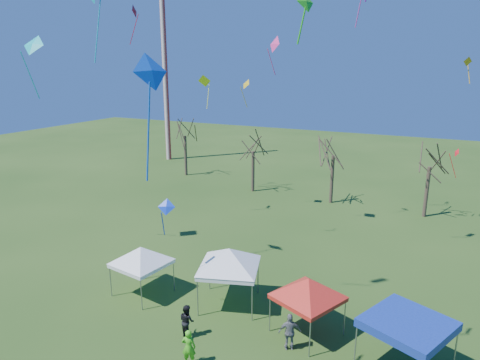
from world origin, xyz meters
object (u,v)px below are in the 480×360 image
object	(u,v)px
tent_white_west	(141,250)
tent_white_mid	(229,252)
tent_red	(309,282)
person_grey	(290,332)
radio_mast	(165,68)
person_dark	(187,321)
tree_0	(185,122)
person_green	(189,347)
tree_1	(253,137)
tent_blue	(408,325)
tree_2	(334,138)
tree_3	(432,149)

from	to	relation	value
tent_white_west	tent_white_mid	size ratio (longest dim) A/B	0.91
tent_red	person_grey	bearing A→B (deg)	-102.30
radio_mast	tent_white_mid	size ratio (longest dim) A/B	6.00
tent_white_mid	person_grey	world-z (taller)	tent_white_mid
person_dark	tree_0	bearing A→B (deg)	-29.86
person_green	person_grey	distance (m)	4.70
radio_mast	person_grey	distance (m)	45.29
tree_0	tree_1	size ratio (longest dim) A/B	1.12
tent_red	person_dark	distance (m)	6.21
tent_blue	tree_1	bearing A→B (deg)	127.55
tent_white_mid	person_grey	distance (m)	5.38
radio_mast	person_grey	xyz separation A→B (m)	(29.45, -32.40, -11.59)
tent_white_west	tent_blue	size ratio (longest dim) A/B	0.91
tent_blue	person_grey	world-z (taller)	tent_blue
person_dark	person_grey	size ratio (longest dim) A/B	0.92
radio_mast	tent_red	bearing A→B (deg)	-46.01
person_grey	tree_2	bearing A→B (deg)	-106.83
tent_white_mid	tree_0	bearing A→B (deg)	127.38
tent_white_west	person_grey	distance (m)	9.62
tree_2	person_dark	xyz separation A→B (m)	(-1.05, -24.02, -5.45)
tree_2	tree_1	bearing A→B (deg)	178.15
radio_mast	person_dark	bearing A→B (deg)	-53.84
tent_white_mid	tent_red	size ratio (longest dim) A/B	1.14
tree_2	tent_white_mid	xyz separation A→B (m)	(-0.53, -20.49, -3.18)
tree_1	tree_2	bearing A→B (deg)	-1.85
tree_2	radio_mast	bearing A→B (deg)	159.43
person_dark	person_grey	world-z (taller)	person_grey
tent_white_mid	person_dark	distance (m)	4.22
tree_2	tree_3	distance (m)	8.41
tree_1	tent_red	xyz separation A→B (m)	(12.55, -21.50, -3.01)
tent_red	tent_blue	xyz separation A→B (m)	(4.61, -0.82, -0.49)
tent_white_west	tent_white_mid	xyz separation A→B (m)	(5.04, 1.19, 0.38)
person_dark	person_green	xyz separation A→B (m)	(1.18, -1.69, 0.01)
tree_2	tree_0	bearing A→B (deg)	170.76
tent_blue	person_green	distance (m)	9.48
tree_0	tent_white_mid	distance (m)	29.76
tent_white_west	tree_3	bearing A→B (deg)	56.79
radio_mast	tree_3	size ratio (longest dim) A/B	3.16
tree_3	person_grey	distance (m)	23.49
person_dark	person_green	bearing A→B (deg)	152.20
tree_2	person_dark	distance (m)	24.65
tree_3	tent_white_west	xyz separation A→B (m)	(-13.97, -21.34, -3.35)
person_green	tree_0	bearing A→B (deg)	-76.65
tree_3	person_grey	xyz separation A→B (m)	(-4.59, -22.45, -5.17)
tent_white_west	tent_white_mid	bearing A→B (deg)	13.24
tree_1	person_dark	bearing A→B (deg)	-73.16
tent_white_west	person_grey	world-z (taller)	tent_white_west
tent_red	radio_mast	bearing A→B (deg)	133.99
person_grey	tree_0	bearing A→B (deg)	-75.49
person_dark	tent_red	bearing A→B (deg)	-124.50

